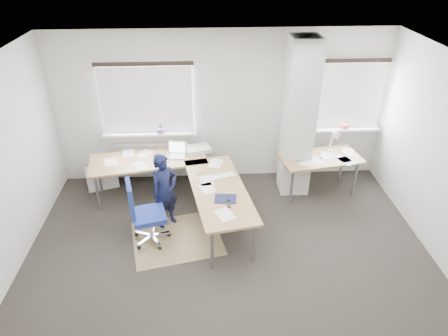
{
  "coord_description": "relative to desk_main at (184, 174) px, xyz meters",
  "views": [
    {
      "loc": [
        -0.31,
        -4.23,
        4.13
      ],
      "look_at": [
        -0.03,
        0.9,
        1.09
      ],
      "focal_mm": 32.0,
      "sensor_mm": 36.0,
      "label": 1
    }
  ],
  "objects": [
    {
      "name": "ground",
      "position": [
        0.66,
        -1.42,
        -0.69
      ],
      "size": [
        6.0,
        6.0,
        0.0
      ],
      "primitive_type": "plane",
      "color": "black",
      "rests_on": "ground"
    },
    {
      "name": "room_shell",
      "position": [
        0.85,
        -0.96,
        1.05
      ],
      "size": [
        6.04,
        5.04,
        2.82
      ],
      "color": "#B9B6A9",
      "rests_on": "ground"
    },
    {
      "name": "floor_mat",
      "position": [
        -0.12,
        -0.8,
        -0.69
      ],
      "size": [
        1.54,
        1.39,
        0.01
      ],
      "primitive_type": "cube",
      "rotation": [
        0.0,
        0.0,
        0.21
      ],
      "color": "olive",
      "rests_on": "ground"
    },
    {
      "name": "white_crate",
      "position": [
        -1.59,
        0.83,
        -0.52
      ],
      "size": [
        0.65,
        0.55,
        0.34
      ],
      "primitive_type": "cube",
      "rotation": [
        0.0,
        0.0,
        0.32
      ],
      "color": "white",
      "rests_on": "ground"
    },
    {
      "name": "desk_main",
      "position": [
        0.0,
        0.0,
        0.0
      ],
      "size": [
        2.82,
        2.63,
        0.96
      ],
      "rotation": [
        0.0,
        0.0,
        0.17
      ],
      "color": "#8E613D",
      "rests_on": "ground"
    },
    {
      "name": "desk_side",
      "position": [
        2.38,
        0.38,
        -0.01
      ],
      "size": [
        1.5,
        0.93,
        1.22
      ],
      "rotation": [
        0.0,
        0.0,
        0.17
      ],
      "color": "#8E613D",
      "rests_on": "ground"
    },
    {
      "name": "task_chair",
      "position": [
        -0.55,
        -0.82,
        -0.39
      ],
      "size": [
        0.61,
        0.59,
        1.09
      ],
      "rotation": [
        0.0,
        0.0,
        0.25
      ],
      "color": "navy",
      "rests_on": "ground"
    },
    {
      "name": "person",
      "position": [
        -0.29,
        -0.41,
        -0.05
      ],
      "size": [
        0.55,
        0.53,
        1.28
      ],
      "primitive_type": "imported",
      "rotation": [
        0.0,
        0.0,
        0.69
      ],
      "color": "black",
      "rests_on": "ground"
    }
  ]
}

